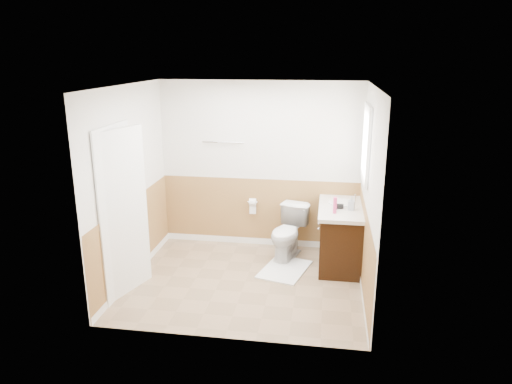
% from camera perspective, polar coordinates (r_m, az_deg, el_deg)
% --- Properties ---
extents(floor, '(3.00, 3.00, 0.00)m').
position_cam_1_polar(floor, '(6.30, -1.26, -10.70)').
color(floor, '#8C7051').
rests_on(floor, ground).
extents(ceiling, '(3.00, 3.00, 0.00)m').
position_cam_1_polar(ceiling, '(5.62, -1.43, 12.64)').
color(ceiling, white).
rests_on(ceiling, floor).
extents(wall_back, '(3.00, 0.00, 3.00)m').
position_cam_1_polar(wall_back, '(7.08, 0.48, 3.17)').
color(wall_back, silver).
rests_on(wall_back, floor).
extents(wall_front, '(3.00, 0.00, 3.00)m').
position_cam_1_polar(wall_front, '(4.62, -4.14, -4.10)').
color(wall_front, silver).
rests_on(wall_front, floor).
extents(wall_left, '(0.00, 3.00, 3.00)m').
position_cam_1_polar(wall_left, '(6.27, -14.98, 0.86)').
color(wall_left, silver).
rests_on(wall_left, floor).
extents(wall_right, '(0.00, 3.00, 3.00)m').
position_cam_1_polar(wall_right, '(5.78, 13.48, -0.33)').
color(wall_right, silver).
rests_on(wall_right, floor).
extents(wainscot_back, '(3.00, 0.00, 3.00)m').
position_cam_1_polar(wainscot_back, '(7.27, 0.46, -2.61)').
color(wainscot_back, '#9F703F').
rests_on(wainscot_back, floor).
extents(wainscot_front, '(3.00, 0.00, 3.00)m').
position_cam_1_polar(wainscot_front, '(4.95, -3.93, -12.22)').
color(wainscot_front, '#9F703F').
rests_on(wainscot_front, floor).
extents(wainscot_left, '(0.00, 2.60, 2.60)m').
position_cam_1_polar(wainscot_left, '(6.49, -14.40, -5.53)').
color(wainscot_left, '#9F703F').
rests_on(wainscot_left, floor).
extents(wainscot_right, '(0.00, 2.60, 2.60)m').
position_cam_1_polar(wainscot_right, '(6.03, 12.89, -7.17)').
color(wainscot_right, '#9F703F').
rests_on(wainscot_right, floor).
extents(toilet, '(0.61, 0.83, 0.76)m').
position_cam_1_polar(toilet, '(6.86, 3.86, -4.92)').
color(toilet, white).
rests_on(toilet, floor).
extents(bath_mat, '(0.75, 0.92, 0.02)m').
position_cam_1_polar(bath_mat, '(6.60, 3.46, -9.27)').
color(bath_mat, silver).
rests_on(bath_mat, floor).
extents(vanity_cabinet, '(0.55, 1.10, 0.80)m').
position_cam_1_polar(vanity_cabinet, '(6.73, 10.09, -5.40)').
color(vanity_cabinet, black).
rests_on(vanity_cabinet, floor).
extents(vanity_knob_left, '(0.03, 0.03, 0.03)m').
position_cam_1_polar(vanity_knob_left, '(6.57, 7.55, -4.40)').
color(vanity_knob_left, silver).
rests_on(vanity_knob_left, vanity_cabinet).
extents(vanity_knob_right, '(0.03, 0.03, 0.03)m').
position_cam_1_polar(vanity_knob_right, '(6.76, 7.59, -3.80)').
color(vanity_knob_right, '#B6B6BD').
rests_on(vanity_knob_right, vanity_cabinet).
extents(countertop, '(0.60, 1.15, 0.05)m').
position_cam_1_polar(countertop, '(6.58, 10.19, -1.96)').
color(countertop, beige).
rests_on(countertop, vanity_cabinet).
extents(sink_basin, '(0.36, 0.36, 0.02)m').
position_cam_1_polar(sink_basin, '(6.71, 10.26, -1.28)').
color(sink_basin, silver).
rests_on(sink_basin, countertop).
extents(faucet, '(0.02, 0.02, 0.14)m').
position_cam_1_polar(faucet, '(6.71, 11.82, -0.85)').
color(faucet, silver).
rests_on(faucet, countertop).
extents(lotion_bottle, '(0.05, 0.05, 0.22)m').
position_cam_1_polar(lotion_bottle, '(6.26, 9.48, -1.58)').
color(lotion_bottle, '#D23671').
rests_on(lotion_bottle, countertop).
extents(soap_dispenser, '(0.09, 0.10, 0.18)m').
position_cam_1_polar(soap_dispenser, '(6.45, 11.41, -1.33)').
color(soap_dispenser, '#969EA9').
rests_on(soap_dispenser, countertop).
extents(hair_dryer_body, '(0.14, 0.07, 0.07)m').
position_cam_1_polar(hair_dryer_body, '(6.48, 9.87, -1.68)').
color(hair_dryer_body, black).
rests_on(hair_dryer_body, countertop).
extents(hair_dryer_handle, '(0.03, 0.03, 0.07)m').
position_cam_1_polar(hair_dryer_handle, '(6.45, 9.60, -2.02)').
color(hair_dryer_handle, black).
rests_on(hair_dryer_handle, countertop).
extents(mirror_panel, '(0.02, 0.35, 0.90)m').
position_cam_1_polar(mirror_panel, '(6.77, 12.75, 4.76)').
color(mirror_panel, silver).
rests_on(mirror_panel, wall_right).
extents(window_frame, '(0.04, 0.80, 1.00)m').
position_cam_1_polar(window_frame, '(6.23, 13.10, 5.63)').
color(window_frame, white).
rests_on(window_frame, wall_right).
extents(window_glass, '(0.01, 0.70, 0.90)m').
position_cam_1_polar(window_glass, '(6.23, 13.25, 5.63)').
color(window_glass, white).
rests_on(window_glass, wall_right).
extents(door, '(0.29, 0.78, 2.04)m').
position_cam_1_polar(door, '(5.90, -15.64, -2.48)').
color(door, white).
rests_on(door, wall_left).
extents(door_frame, '(0.02, 0.92, 2.10)m').
position_cam_1_polar(door_frame, '(5.93, -16.32, -2.35)').
color(door_frame, white).
rests_on(door_frame, wall_left).
extents(door_knob, '(0.06, 0.06, 0.06)m').
position_cam_1_polar(door_knob, '(6.18, -13.85, -2.17)').
color(door_knob, silver).
rests_on(door_knob, door).
extents(towel_bar, '(0.62, 0.02, 0.02)m').
position_cam_1_polar(towel_bar, '(7.06, -4.02, 5.99)').
color(towel_bar, silver).
rests_on(towel_bar, wall_back).
extents(tp_holder_bar, '(0.14, 0.02, 0.02)m').
position_cam_1_polar(tp_holder_bar, '(7.17, -0.40, -1.21)').
color(tp_holder_bar, silver).
rests_on(tp_holder_bar, wall_back).
extents(tp_roll, '(0.10, 0.11, 0.11)m').
position_cam_1_polar(tp_roll, '(7.17, -0.40, -1.21)').
color(tp_roll, white).
rests_on(tp_roll, tp_holder_bar).
extents(tp_sheet, '(0.10, 0.01, 0.16)m').
position_cam_1_polar(tp_sheet, '(7.20, -0.40, -2.05)').
color(tp_sheet, white).
rests_on(tp_sheet, tp_roll).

